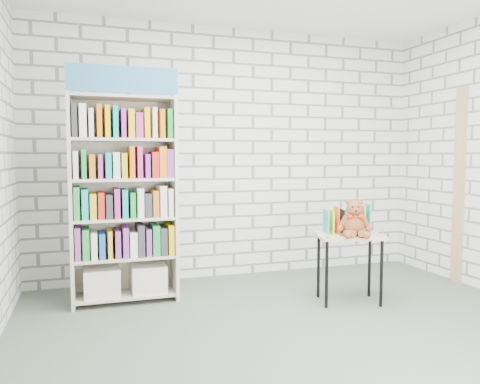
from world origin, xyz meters
name	(u,v)px	position (x,y,z in m)	size (l,w,h in m)	color
ground	(312,337)	(0.00, 0.00, 0.00)	(4.50, 4.50, 0.00)	#4E584A
room_shell	(315,99)	(0.00, 0.00, 1.78)	(4.52, 4.02, 2.81)	silver
bookshelf	(124,198)	(-1.27, 1.36, 0.99)	(0.96, 0.37, 2.16)	beige
display_table	(349,244)	(0.72, 0.68, 0.55)	(0.68, 0.55, 0.64)	tan
table_books	(347,220)	(0.75, 0.78, 0.77)	(0.45, 0.28, 0.25)	#2BA2BE
teddy_bear	(354,221)	(0.71, 0.59, 0.78)	(0.31, 0.30, 0.34)	brown
door_trim	(459,186)	(2.23, 0.95, 1.05)	(0.05, 0.12, 2.10)	tan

